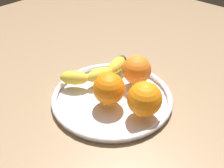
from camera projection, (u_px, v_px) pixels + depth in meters
ground_plane at (112, 107)px, 65.91cm from camera, size 153.15×153.15×4.00cm
fruit_bowl at (112, 97)px, 64.19cm from camera, size 28.33×28.33×1.80cm
banana at (99, 72)px, 68.28cm from camera, size 19.20×10.17×3.43cm
orange_back_right at (109, 89)px, 59.55cm from camera, size 7.17×7.17×7.17cm
orange_front_right at (137, 70)px, 65.66cm from camera, size 7.07×7.07×7.07cm
orange_center at (146, 98)px, 56.65cm from camera, size 7.44×7.44×7.44cm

